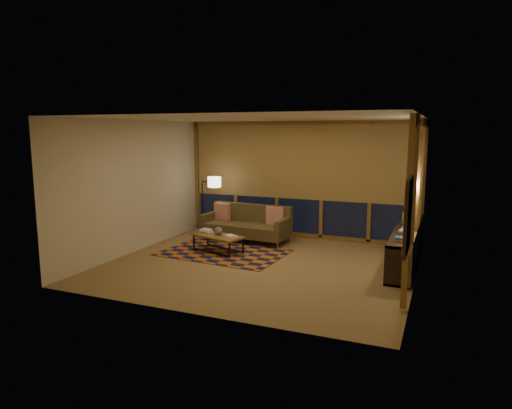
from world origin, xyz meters
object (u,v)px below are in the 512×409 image
at_px(bookshelf, 404,248).
at_px(sofa, 246,224).
at_px(floor_lamp, 203,206).
at_px(coffee_table, 218,244).

bearing_deg(bookshelf, sofa, 170.18).
distance_m(floor_lamp, bookshelf, 4.76).
distance_m(sofa, bookshelf, 3.53).
relative_size(coffee_table, floor_lamp, 0.76).
bearing_deg(coffee_table, sofa, 98.60).
xyz_separation_m(sofa, floor_lamp, (-1.21, 0.17, 0.31)).
xyz_separation_m(coffee_table, bookshelf, (3.61, 0.51, 0.15)).
distance_m(coffee_table, floor_lamp, 1.75).
bearing_deg(coffee_table, floor_lamp, 145.57).
height_order(sofa, coffee_table, sofa).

